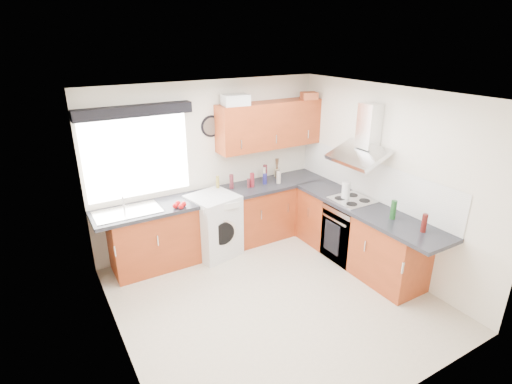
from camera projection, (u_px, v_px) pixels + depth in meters
ground_plane at (273, 299)px, 5.01m from camera, size 3.60×3.60×0.00m
ceiling at (277, 96)px, 4.09m from camera, size 3.60×3.60×0.02m
wall_back at (210, 166)px, 5.99m from camera, size 3.60×0.02×2.50m
wall_front at (401, 288)px, 3.10m from camera, size 3.60×0.02×2.50m
wall_left at (112, 247)px, 3.70m from camera, size 0.02×3.60×2.50m
wall_right at (386, 180)px, 5.40m from camera, size 0.02×3.60×2.50m
window at (138, 157)px, 5.37m from camera, size 1.40×0.02×1.10m
window_blind at (134, 111)px, 5.07m from camera, size 1.50×0.18×0.14m
splashback at (369, 179)px, 5.66m from camera, size 0.01×3.00×0.54m
base_cab_back at (214, 224)px, 6.01m from camera, size 3.00×0.58×0.86m
base_cab_corner at (300, 203)px, 6.76m from camera, size 0.60×0.60×0.86m
base_cab_right at (357, 235)px, 5.68m from camera, size 0.58×2.10×0.86m
worktop_back at (219, 195)px, 5.88m from camera, size 3.60×0.62×0.05m
worktop_right at (367, 209)px, 5.39m from camera, size 0.62×2.42×0.05m
sink at (127, 209)px, 5.23m from camera, size 0.84×0.46×0.10m
oven at (349, 231)px, 5.80m from camera, size 0.56×0.58×0.85m
hob_plate at (352, 200)px, 5.62m from camera, size 0.52×0.52×0.01m
extractor_hood at (363, 140)px, 5.35m from camera, size 0.52×0.78×0.66m
upper_cabinets at (270, 125)px, 6.09m from camera, size 1.70×0.35×0.70m
washing_machine at (214, 225)px, 5.88m from camera, size 0.75×0.74×0.93m
wall_clock at (212, 126)px, 5.78m from camera, size 0.32×0.04×0.32m
casserole at (235, 100)px, 5.63m from camera, size 0.40×0.31×0.15m
storage_box at (309, 96)px, 6.17m from camera, size 0.29×0.26×0.11m
utensil_pot at (277, 173)px, 6.55m from camera, size 0.11×0.11×0.13m
kitchen_roll at (346, 191)px, 5.62m from camera, size 0.15×0.15×0.25m
tomato_cluster at (179, 205)px, 5.38m from camera, size 0.20×0.20×0.07m
jar_0 at (265, 173)px, 6.34m from camera, size 0.07×0.07×0.26m
jar_1 at (218, 183)px, 5.98m from camera, size 0.05×0.05×0.21m
jar_2 at (279, 177)px, 6.23m from camera, size 0.07×0.07×0.19m
jar_3 at (232, 181)px, 6.02m from camera, size 0.06×0.06×0.22m
jar_4 at (252, 180)px, 6.08m from camera, size 0.07×0.07×0.22m
jar_5 at (264, 174)px, 6.31m from camera, size 0.05×0.05×0.23m
jar_6 at (265, 179)px, 6.21m from camera, size 0.06×0.06×0.16m
jar_7 at (248, 183)px, 6.06m from camera, size 0.04×0.04×0.15m
jar_8 at (277, 174)px, 6.47m from camera, size 0.07×0.07×0.12m
bottle_0 at (393, 210)px, 5.01m from camera, size 0.07×0.07×0.25m
bottle_1 at (424, 223)px, 4.68m from camera, size 0.06×0.06×0.23m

